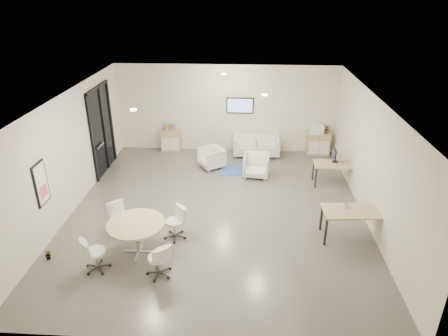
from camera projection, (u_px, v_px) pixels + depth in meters
name	position (u px, v px, depth m)	size (l,w,h in m)	color
room_shell	(217.00, 158.00, 10.46)	(9.60, 10.60, 4.80)	#53514C
glass_door	(102.00, 127.00, 12.98)	(0.09, 1.90, 2.85)	black
artwork	(41.00, 184.00, 9.25)	(0.05, 0.54, 1.04)	black
wall_tv	(240.00, 105.00, 14.41)	(0.98, 0.06, 0.58)	black
ceiling_spots	(211.00, 91.00, 10.56)	(3.14, 4.14, 0.03)	#FFEAC6
sideboard_left	(171.00, 140.00, 14.95)	(0.73, 0.38, 0.82)	tan
sideboard_right	(318.00, 144.00, 14.65)	(0.82, 0.40, 0.82)	tan
books	(169.00, 127.00, 14.74)	(0.43, 0.14, 0.22)	red
printer	(317.00, 129.00, 14.41)	(0.56, 0.49, 0.36)	white
loveseat	(256.00, 146.00, 14.62)	(1.68, 0.87, 0.62)	silver
blue_rug	(242.00, 169.00, 13.62)	(1.56, 1.04, 0.01)	#2C4589
armchair_left	(211.00, 157.00, 13.60)	(0.74, 0.70, 0.77)	silver
armchair_right	(256.00, 164.00, 12.98)	(0.80, 0.75, 0.83)	silver
desk_rear	(336.00, 166.00, 12.35)	(1.36, 0.71, 0.70)	tan
desk_front	(354.00, 213.00, 9.65)	(1.58, 0.88, 0.79)	tan
monitor	(334.00, 155.00, 12.36)	(0.20, 0.50, 0.44)	black
round_table	(136.00, 226.00, 9.12)	(1.33, 1.33, 0.81)	tan
meeting_chairs	(137.00, 238.00, 9.25)	(2.33, 2.33, 0.82)	white
plant_cabinet	(327.00, 130.00, 14.40)	(0.28, 0.32, 0.25)	#3F7F3F
plant_floor	(49.00, 257.00, 9.15)	(0.15, 0.27, 0.12)	#3F7F3F
cup	(346.00, 205.00, 9.71)	(0.13, 0.10, 0.13)	white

